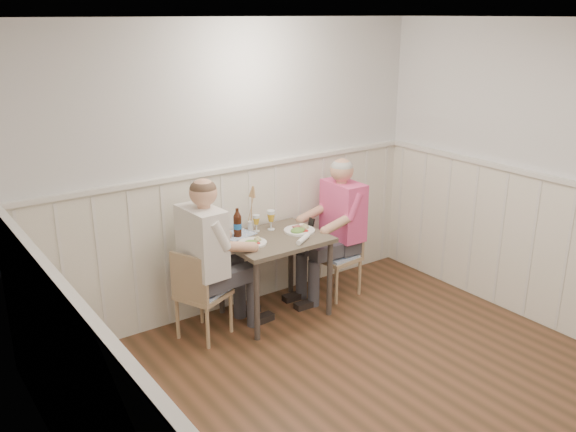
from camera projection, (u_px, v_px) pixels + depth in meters
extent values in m
plane|color=#422D1A|center=(409.00, 424.00, 4.10)|extent=(4.50, 4.50, 0.00)
cube|color=silver|center=(234.00, 170.00, 5.43)|extent=(4.00, 0.04, 2.60)
cube|color=silver|center=(97.00, 342.00, 2.59)|extent=(0.04, 4.50, 2.60)
cube|color=white|center=(440.00, 20.00, 3.28)|extent=(4.00, 4.50, 0.02)
cube|color=silver|center=(236.00, 238.00, 5.62)|extent=(3.98, 0.03, 1.30)
cube|color=silver|center=(235.00, 168.00, 5.40)|extent=(3.98, 0.06, 0.04)
cube|color=silver|center=(104.00, 336.00, 2.60)|extent=(0.06, 4.48, 0.04)
cube|color=brown|center=(275.00, 239.00, 5.38)|extent=(0.88, 0.70, 0.04)
cylinder|color=#3F3833|center=(257.00, 301.00, 5.05)|extent=(0.05, 0.05, 0.71)
cylinder|color=#3F3833|center=(221.00, 277.00, 5.52)|extent=(0.05, 0.05, 0.71)
cylinder|color=#3F3833|center=(330.00, 279.00, 5.48)|extent=(0.05, 0.05, 0.71)
cylinder|color=#3F3833|center=(291.00, 258.00, 5.94)|extent=(0.05, 0.05, 0.71)
cube|color=tan|center=(337.00, 258.00, 5.88)|extent=(0.41, 0.41, 0.04)
cube|color=#5179C1|center=(337.00, 255.00, 5.87)|extent=(0.36, 0.36, 0.03)
cube|color=tan|center=(350.00, 233.00, 5.92)|extent=(0.06, 0.37, 0.39)
cylinder|color=tan|center=(359.00, 277.00, 5.93)|extent=(0.03, 0.03, 0.36)
cylinder|color=tan|center=(336.00, 286.00, 5.73)|extent=(0.03, 0.03, 0.36)
cylinder|color=tan|center=(336.00, 268.00, 6.16)|extent=(0.03, 0.03, 0.36)
cylinder|color=tan|center=(313.00, 276.00, 5.96)|extent=(0.03, 0.03, 0.36)
cube|color=tan|center=(203.00, 294.00, 5.11)|extent=(0.49, 0.49, 0.04)
cube|color=#5179C1|center=(203.00, 291.00, 5.10)|extent=(0.44, 0.44, 0.03)
cube|color=tan|center=(189.00, 278.00, 4.91)|extent=(0.17, 0.35, 0.39)
cylinder|color=tan|center=(178.00, 319.00, 5.12)|extent=(0.03, 0.03, 0.37)
cylinder|color=tan|center=(202.00, 304.00, 5.38)|extent=(0.03, 0.03, 0.37)
cylinder|color=tan|center=(208.00, 329.00, 4.97)|extent=(0.03, 0.03, 0.37)
cylinder|color=tan|center=(231.00, 313.00, 5.23)|extent=(0.03, 0.03, 0.37)
cube|color=#3F3F47|center=(340.00, 270.00, 5.98)|extent=(0.45, 0.41, 0.45)
cube|color=#3F3F47|center=(324.00, 248.00, 5.79)|extent=(0.43, 0.37, 0.13)
cube|color=#F55A90|center=(342.00, 210.00, 5.79)|extent=(0.25, 0.45, 0.55)
sphere|color=tan|center=(343.00, 170.00, 5.66)|extent=(0.22, 0.22, 0.22)
sphere|color=#A5A5A0|center=(343.00, 167.00, 5.65)|extent=(0.21, 0.21, 0.21)
cube|color=black|center=(311.00, 217.00, 5.59)|extent=(0.02, 0.07, 0.13)
cube|color=#3F3F47|center=(208.00, 311.00, 5.16)|extent=(0.48, 0.44, 0.46)
cube|color=#3F3F47|center=(227.00, 273.00, 5.19)|extent=(0.45, 0.40, 0.13)
cube|color=white|center=(204.00, 241.00, 4.96)|extent=(0.27, 0.47, 0.56)
sphere|color=tan|center=(202.00, 193.00, 4.83)|extent=(0.23, 0.23, 0.23)
sphere|color=#4C3828|center=(202.00, 189.00, 4.82)|extent=(0.22, 0.22, 0.22)
cylinder|color=white|center=(299.00, 230.00, 5.50)|extent=(0.28, 0.28, 0.02)
ellipsoid|color=#3F722D|center=(298.00, 229.00, 5.45)|extent=(0.14, 0.12, 0.05)
sphere|color=tan|center=(304.00, 226.00, 5.54)|extent=(0.04, 0.04, 0.04)
cube|color=#9A4542|center=(297.00, 227.00, 5.56)|extent=(0.08, 0.05, 0.01)
cylinder|color=white|center=(302.00, 224.00, 5.59)|extent=(0.06, 0.06, 0.03)
cylinder|color=white|center=(252.00, 243.00, 5.22)|extent=(0.25, 0.25, 0.02)
ellipsoid|color=#3F722D|center=(250.00, 241.00, 5.16)|extent=(0.12, 0.10, 0.05)
sphere|color=tan|center=(257.00, 238.00, 5.24)|extent=(0.03, 0.03, 0.03)
cylinder|color=silver|center=(271.00, 229.00, 5.55)|extent=(0.07, 0.07, 0.01)
cylinder|color=silver|center=(271.00, 225.00, 5.54)|extent=(0.01, 0.01, 0.08)
cone|color=gold|center=(271.00, 217.00, 5.52)|extent=(0.07, 0.07, 0.07)
cylinder|color=silver|center=(271.00, 212.00, 5.50)|extent=(0.07, 0.07, 0.03)
cylinder|color=silver|center=(256.00, 231.00, 5.51)|extent=(0.06, 0.06, 0.01)
cylinder|color=silver|center=(256.00, 227.00, 5.50)|extent=(0.01, 0.01, 0.07)
cone|color=gold|center=(256.00, 221.00, 5.48)|extent=(0.06, 0.06, 0.06)
cylinder|color=silver|center=(256.00, 216.00, 5.46)|extent=(0.06, 0.06, 0.03)
cylinder|color=black|center=(238.00, 227.00, 5.35)|extent=(0.07, 0.07, 0.19)
cone|color=black|center=(237.00, 214.00, 5.31)|extent=(0.07, 0.07, 0.04)
cylinder|color=black|center=(237.00, 210.00, 5.30)|extent=(0.03, 0.03, 0.03)
cylinder|color=#19579D|center=(238.00, 226.00, 5.35)|extent=(0.07, 0.07, 0.05)
cylinder|color=white|center=(303.00, 239.00, 5.26)|extent=(0.20, 0.15, 0.05)
cylinder|color=silver|center=(251.00, 226.00, 5.51)|extent=(0.05, 0.05, 0.09)
cylinder|color=tan|center=(250.00, 209.00, 5.46)|extent=(0.03, 0.03, 0.30)
cone|color=tan|center=(250.00, 190.00, 5.40)|extent=(0.04, 0.04, 0.10)
cube|color=#5179C1|center=(237.00, 234.00, 5.42)|extent=(0.33, 0.29, 0.01)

